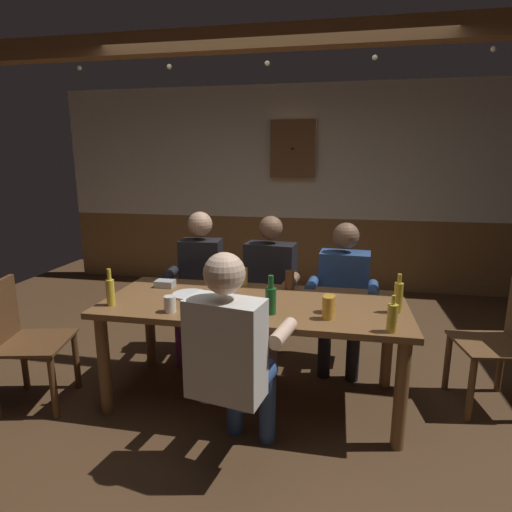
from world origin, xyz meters
The scene contains 25 objects.
ground_plane centered at (0.00, 0.00, 0.00)m, with size 7.55×7.55×0.00m, color #4C331E.
back_wall_upper centered at (0.00, 2.98, 1.75)m, with size 6.29×0.12×1.66m, color silver.
back_wall_wainscot centered at (0.00, 2.98, 0.46)m, with size 6.29×0.12×0.92m, color brown.
ceiling_beam centered at (0.00, 0.66, 2.51)m, with size 5.66×0.14×0.16m, color brown.
dining_table centered at (0.00, 0.10, 0.64)m, with size 2.03×0.85×0.73m.
person_0 centered at (-0.60, 0.76, 0.68)m, with size 0.51×0.54×1.24m.
person_1 centered at (-0.01, 0.76, 0.67)m, with size 0.58×0.56×1.22m.
person_2 centered at (0.60, 0.77, 0.66)m, with size 0.55×0.55×1.18m.
person_3 centered at (0.01, -0.55, 0.67)m, with size 0.58×0.56×1.22m.
chair_empty_near_right centered at (-1.54, -0.24, 0.48)m, with size 0.53×0.53×0.88m.
chair_empty_near_left centered at (1.66, 0.34, 0.48)m, with size 0.50×0.50×0.88m.
table_candle centered at (-0.11, -0.13, 0.77)m, with size 0.04×0.04×0.08m, color #F9E08C.
condiment_caddy centered at (-0.72, 0.31, 0.75)m, with size 0.14×0.10×0.05m, color #B2B7BC.
plate_0 centered at (-0.47, 0.14, 0.74)m, with size 0.24×0.24×0.01m, color white.
bottle_0 centered at (0.85, -0.25, 0.81)m, with size 0.06×0.06×0.21m.
bottle_1 centered at (-0.90, -0.15, 0.83)m, with size 0.05×0.05×0.25m.
bottle_2 centered at (0.15, -0.10, 0.82)m, with size 0.07×0.07×0.25m.
bottle_3 centered at (0.92, 0.07, 0.83)m, with size 0.05×0.05×0.25m.
pint_glass_0 centered at (0.50, -0.01, 0.79)m, with size 0.08×0.08×0.11m, color gold.
pint_glass_1 centered at (0.50, -0.12, 0.80)m, with size 0.07×0.07×0.14m, color gold.
pint_glass_2 centered at (-0.47, -0.19, 0.78)m, with size 0.08×0.08×0.10m, color white.
pint_glass_3 centered at (-0.15, 0.46, 0.80)m, with size 0.07×0.07×0.13m, color #E5C64C.
pint_glass_4 centered at (0.20, 0.43, 0.80)m, with size 0.07×0.07×0.14m, color #4C2D19.
wall_dart_cabinet centered at (-0.04, 2.85, 1.80)m, with size 0.56×0.15×0.70m.
string_lights centered at (0.00, 0.61, 2.35)m, with size 4.44×0.04×0.09m.
Camera 1 is at (0.52, -2.52, 1.65)m, focal length 29.33 mm.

